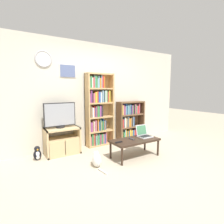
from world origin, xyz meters
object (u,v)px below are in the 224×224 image
at_px(coffee_table, 135,141).
at_px(tv_stand, 62,141).
at_px(bookshelf_short, 129,122).
at_px(cat, 97,160).
at_px(television, 60,115).
at_px(remote_far_from_laptop, 132,139).
at_px(laptop, 144,134).
at_px(remote_near_laptop, 119,142).
at_px(penguin_figurine, 37,154).
at_px(bookshelf_tall, 98,110).

bearing_deg(coffee_table, tv_stand, 141.76).
relative_size(bookshelf_short, cat, 2.10).
height_order(television, remote_far_from_laptop, television).
relative_size(laptop, remote_far_from_laptop, 1.89).
relative_size(remote_near_laptop, cat, 0.31).
bearing_deg(cat, remote_far_from_laptop, 17.18).
bearing_deg(coffee_table, laptop, 12.86).
bearing_deg(laptop, remote_near_laptop, -174.27).
xyz_separation_m(television, remote_near_laptop, (0.87, -1.03, -0.48)).
height_order(coffee_table, penguin_figurine, coffee_table).
bearing_deg(coffee_table, cat, 179.49).
relative_size(tv_stand, remote_far_from_laptop, 4.65).
height_order(laptop, penguin_figurine, laptop).
relative_size(television, remote_far_from_laptop, 4.27).
height_order(television, laptop, television).
xyz_separation_m(remote_near_laptop, remote_far_from_laptop, (0.37, 0.04, 0.00)).
xyz_separation_m(bookshelf_tall, cat, (-0.62, -1.12, -0.79)).
distance_m(remote_far_from_laptop, penguin_figurine, 1.98).
height_order(television, remote_near_laptop, television).
xyz_separation_m(remote_near_laptop, cat, (-0.49, 0.01, -0.27)).
bearing_deg(remote_far_from_laptop, penguin_figurine, 152.95).
height_order(tv_stand, bookshelf_tall, bookshelf_tall).
bearing_deg(television, cat, -69.40).
distance_m(television, remote_far_from_laptop, 1.65).
relative_size(television, remote_near_laptop, 4.24).
distance_m(bookshelf_tall, coffee_table, 1.30).
bearing_deg(bookshelf_short, television, -177.33).
relative_size(bookshelf_tall, bookshelf_short, 1.67).
bearing_deg(bookshelf_tall, television, -174.30).
height_order(bookshelf_tall, penguin_figurine, bookshelf_tall).
bearing_deg(remote_far_from_laptop, bookshelf_tall, 102.04).
xyz_separation_m(remote_far_from_laptop, cat, (-0.85, -0.03, -0.27)).
xyz_separation_m(television, remote_far_from_laptop, (1.24, -0.99, -0.48)).
bearing_deg(cat, penguin_figurine, 149.60).
distance_m(television, bookshelf_short, 2.03).
distance_m(bookshelf_tall, laptop, 1.30).
height_order(coffee_table, remote_far_from_laptop, remote_far_from_laptop).
distance_m(coffee_table, penguin_figurine, 2.05).
xyz_separation_m(laptop, remote_near_laptop, (-0.73, -0.07, -0.05)).
bearing_deg(coffee_table, remote_near_laptop, -179.71).
xyz_separation_m(bookshelf_short, penguin_figurine, (-2.52, -0.19, -0.39)).
bearing_deg(television, laptop, -30.89).
bearing_deg(television, bookshelf_tall, 5.70).
height_order(coffee_table, laptop, laptop).
relative_size(remote_far_from_laptop, cat, 0.30).
xyz_separation_m(coffee_table, cat, (-0.91, 0.01, -0.21)).
relative_size(tv_stand, bookshelf_tall, 0.40).
distance_m(laptop, penguin_figurine, 2.31).
bearing_deg(laptop, penguin_figurine, 158.06).
relative_size(television, bookshelf_short, 0.62).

